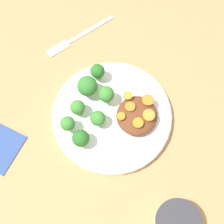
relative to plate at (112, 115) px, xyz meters
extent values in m
plane|color=tan|center=(0.00, 0.00, -0.01)|extent=(4.00, 4.00, 0.00)
cylinder|color=white|center=(0.00, 0.00, 0.00)|extent=(0.28, 0.28, 0.02)
torus|color=white|center=(0.00, 0.00, 0.01)|extent=(0.28, 0.28, 0.01)
cylinder|color=white|center=(-0.19, 0.20, 0.01)|extent=(0.09, 0.09, 0.05)
cylinder|color=#333338|center=(-0.19, 0.20, 0.03)|extent=(0.09, 0.09, 0.01)
cylinder|color=white|center=(-0.19, 0.20, 0.02)|extent=(0.08, 0.08, 0.01)
ellipsoid|color=brown|center=(-0.06, -0.01, 0.02)|extent=(0.09, 0.10, 0.03)
cylinder|color=#7FA85B|center=(0.09, 0.06, 0.02)|extent=(0.01, 0.01, 0.02)
sphere|color=#3D8433|center=(0.09, 0.06, 0.04)|extent=(0.03, 0.03, 0.03)
cylinder|color=#759E51|center=(0.07, -0.04, 0.02)|extent=(0.02, 0.02, 0.02)
sphere|color=#337A2D|center=(0.07, -0.04, 0.04)|extent=(0.05, 0.05, 0.05)
cylinder|color=#759E51|center=(0.03, 0.03, 0.02)|extent=(0.02, 0.02, 0.02)
sphere|color=#3D8433|center=(0.03, 0.03, 0.04)|extent=(0.04, 0.04, 0.04)
cylinder|color=#7FA85B|center=(0.08, 0.01, 0.02)|extent=(0.02, 0.02, 0.02)
sphere|color=#3D8433|center=(0.08, 0.01, 0.04)|extent=(0.03, 0.03, 0.03)
cylinder|color=#759E51|center=(0.06, -0.09, 0.02)|extent=(0.02, 0.02, 0.02)
sphere|color=#286B23|center=(0.06, -0.09, 0.04)|extent=(0.03, 0.03, 0.03)
cylinder|color=#759E51|center=(0.05, 0.08, 0.02)|extent=(0.02, 0.02, 0.02)
sphere|color=#286B23|center=(0.05, 0.08, 0.04)|extent=(0.04, 0.04, 0.04)
cylinder|color=#759E51|center=(0.02, -0.03, 0.02)|extent=(0.02, 0.02, 0.02)
sphere|color=#3D8433|center=(0.02, -0.03, 0.04)|extent=(0.04, 0.04, 0.04)
cylinder|color=orange|center=(-0.08, -0.01, 0.04)|extent=(0.03, 0.03, 0.01)
cylinder|color=orange|center=(-0.06, 0.02, 0.04)|extent=(0.02, 0.02, 0.00)
cylinder|color=orange|center=(-0.07, -0.04, 0.04)|extent=(0.03, 0.03, 0.01)
cylinder|color=orange|center=(-0.03, -0.04, 0.04)|extent=(0.02, 0.02, 0.01)
cylinder|color=orange|center=(-0.04, -0.02, 0.04)|extent=(0.02, 0.02, 0.01)
cylinder|color=orange|center=(-0.02, 0.01, 0.04)|extent=(0.02, 0.02, 0.00)
cube|color=silver|center=(0.12, -0.23, -0.01)|extent=(0.10, 0.12, 0.01)
cube|color=silver|center=(0.19, -0.15, -0.01)|extent=(0.06, 0.06, 0.01)
camera|label=1|loc=(-0.07, 0.26, 0.69)|focal=50.00mm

